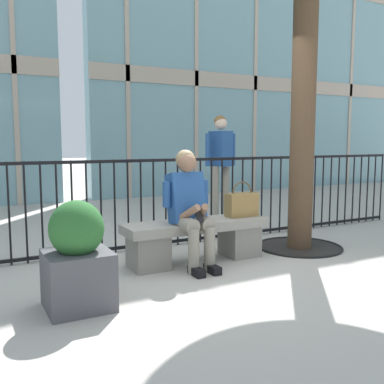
# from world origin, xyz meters

# --- Properties ---
(ground_plane) EXTENTS (60.00, 60.00, 0.00)m
(ground_plane) POSITION_xyz_m (0.00, 0.00, 0.00)
(ground_plane) COLOR #B2ADA3
(stone_bench) EXTENTS (1.60, 0.44, 0.45)m
(stone_bench) POSITION_xyz_m (0.00, 0.00, 0.27)
(stone_bench) COLOR gray
(stone_bench) RESTS_ON ground
(seated_person_with_phone) EXTENTS (0.52, 0.66, 1.21)m
(seated_person_with_phone) POSITION_xyz_m (-0.15, -0.13, 0.65)
(seated_person_with_phone) COLOR gray
(seated_person_with_phone) RESTS_ON ground
(handbag_on_bench) EXTENTS (0.37, 0.15, 0.40)m
(handbag_on_bench) POSITION_xyz_m (0.58, -0.01, 0.59)
(handbag_on_bench) COLOR olive
(handbag_on_bench) RESTS_ON stone_bench
(bystander_at_railing) EXTENTS (0.55, 0.39, 1.71)m
(bystander_at_railing) POSITION_xyz_m (1.52, 1.97, 1.00)
(bystander_at_railing) COLOR gray
(bystander_at_railing) RESTS_ON ground
(plaza_railing) EXTENTS (7.82, 0.04, 1.09)m
(plaza_railing) POSITION_xyz_m (0.00, 0.79, 0.55)
(plaza_railing) COLOR black
(plaza_railing) RESTS_ON ground
(planter) EXTENTS (0.49, 0.49, 0.85)m
(planter) POSITION_xyz_m (-1.44, -0.72, 0.39)
(planter) COLOR #4C4C51
(planter) RESTS_ON ground
(building_facade_right) EXTENTS (10.43, 0.43, 9.00)m
(building_facade_right) POSITION_xyz_m (5.52, 5.56, 4.51)
(building_facade_right) COLOR #729EA8
(building_facade_right) RESTS_ON ground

